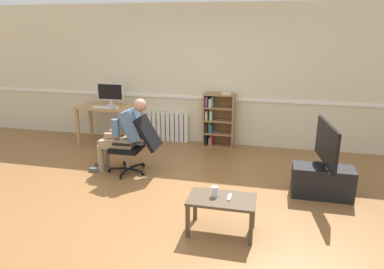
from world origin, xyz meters
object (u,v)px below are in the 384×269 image
Objects in this scene: bookshelf at (217,120)px; spare_remote at (229,197)px; keyboard at (103,107)px; office_chair at (136,142)px; coffee_table at (222,203)px; radiator at (166,127)px; tv_stand at (322,182)px; tv_screen at (327,145)px; drinking_glass at (215,191)px; person_seated at (124,133)px; computer_desk at (108,112)px; computer_mouse at (117,107)px; imac_monitor at (110,93)px.

bookshelf is 3.06m from spare_remote.
spare_remote is (2.82, -2.56, -0.33)m from keyboard.
coffee_table is (1.57, -1.39, -0.16)m from office_chair.
radiator is 3.44m from tv_stand.
bookshelf reaches higher than office_chair.
spare_remote is at bearing -78.02° from bookshelf.
drinking_glass is (-1.32, -1.17, -0.27)m from tv_screen.
tv_stand is at bearing 85.77° from person_seated.
tv_screen is (1.78, -1.82, 0.23)m from bookshelf.
computer_desk is 1.20× the size of tv_screen.
office_chair is (0.87, -1.22, -0.25)m from computer_mouse.
imac_monitor reaches higher than bookshelf.
radiator is (0.81, 0.51, -0.47)m from computer_mouse.
computer_desk is 3.89m from spare_remote.
bookshelf is at bearing -77.29° from spare_remote.
drinking_glass is (1.54, -3.09, 0.19)m from radiator.
radiator is at bearing 117.58° from coffee_table.
keyboard is 0.48× the size of tv_stand.
coffee_table is (-1.23, -1.20, -0.40)m from tv_screen.
tv_stand is (1.78, -1.82, -0.31)m from bookshelf.
imac_monitor is at bearing -163.20° from radiator.
person_seated reaches higher than office_chair.
tv_stand is 5.45× the size of spare_remote.
computer_desk is 1.76m from office_chair.
tv_stand is at bearing 44.40° from coffee_table.
radiator is 0.99× the size of tv_screen.
bookshelf reaches higher than tv_screen.
bookshelf is 1.13× the size of tv_screen.
computer_mouse is at bearing 159.04° from tv_stand.
office_chair is 1.16× the size of tv_stand.
person_seated is at bearing -54.89° from computer_desk.
bookshelf reaches higher than radiator.
computer_mouse is 0.10× the size of tv_screen.
person_seated is at bearing -61.12° from computer_mouse.
office_chair reaches higher than drinking_glass.
person_seated is 1.28× the size of tv_screen.
keyboard is at bearing -141.82° from person_seated.
imac_monitor is at bearing 71.62° from keyboard.
computer_desk reaches higher than tv_stand.
bookshelf reaches higher than drinking_glass.
computer_mouse reaches higher than keyboard.
office_chair is at bearing 78.35° from tv_screen.
tv_screen is (3.94, -1.53, 0.12)m from computer_desk.
bookshelf is at bearing 36.64° from tv_screen.
computer_mouse is at bearing 132.42° from drinking_glass.
keyboard is 1.69m from office_chair.
bookshelf is 9.09× the size of drinking_glass.
office_chair reaches higher than coffee_table.
spare_remote is (2.75, -2.78, -0.58)m from imac_monitor.
computer_mouse is 3.63m from spare_remote.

